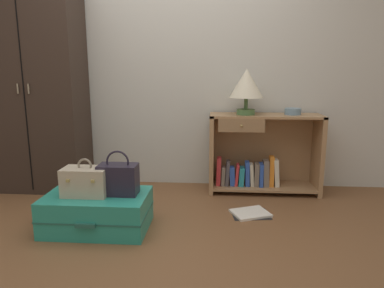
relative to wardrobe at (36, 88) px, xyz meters
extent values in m
plane|color=brown|center=(1.28, -1.20, -1.00)|extent=(9.00, 9.00, 0.00)
cube|color=beige|center=(1.28, 0.30, 0.30)|extent=(6.40, 0.10, 2.60)
cube|color=#33261E|center=(0.00, 0.00, 0.00)|extent=(0.88, 0.45, 2.01)
cube|color=black|center=(0.00, -0.23, 0.00)|extent=(0.01, 0.01, 1.91)
cylinder|color=gray|center=(-0.05, -0.24, 0.00)|extent=(0.01, 0.01, 0.09)
cylinder|color=gray|center=(0.05, -0.24, 0.00)|extent=(0.01, 0.01, 0.09)
cube|color=#A37A51|center=(1.69, 0.04, -0.62)|extent=(0.04, 0.36, 0.76)
cube|color=#A37A51|center=(2.70, 0.04, -0.62)|extent=(0.04, 0.36, 0.76)
cube|color=#A37A51|center=(2.20, 0.04, -0.26)|extent=(1.05, 0.36, 0.02)
cube|color=#A37A51|center=(2.20, 0.04, -0.95)|extent=(0.97, 0.36, 0.02)
cube|color=#A37A51|center=(2.20, 0.21, -0.62)|extent=(0.97, 0.01, 0.74)
cube|color=#8F6B47|center=(1.96, -0.13, -0.33)|extent=(0.42, 0.02, 0.12)
sphere|color=#9E844C|center=(1.96, -0.15, -0.33)|extent=(0.02, 0.02, 0.02)
cube|color=red|center=(1.76, 0.01, -0.80)|extent=(0.05, 0.10, 0.28)
cube|color=#726659|center=(1.81, 0.01, -0.85)|extent=(0.04, 0.11, 0.18)
cube|color=#4C474C|center=(1.85, 0.01, -0.82)|extent=(0.05, 0.11, 0.24)
cube|color=#2D51B2|center=(1.89, 0.01, -0.85)|extent=(0.06, 0.09, 0.19)
cube|color=red|center=(1.94, 0.01, -0.83)|extent=(0.04, 0.10, 0.21)
cube|color=teal|center=(1.98, 0.01, -0.85)|extent=(0.06, 0.12, 0.18)
cube|color=#2D51B2|center=(2.04, 0.01, -0.82)|extent=(0.05, 0.10, 0.24)
cube|color=beige|center=(2.08, 0.01, -0.83)|extent=(0.05, 0.10, 0.22)
cube|color=#726659|center=(2.13, 0.01, -0.82)|extent=(0.05, 0.12, 0.23)
cube|color=#2D51B2|center=(2.17, 0.01, -0.83)|extent=(0.04, 0.13, 0.22)
cube|color=#726659|center=(2.22, 0.01, -0.81)|extent=(0.06, 0.12, 0.26)
cube|color=orange|center=(2.27, 0.01, -0.79)|extent=(0.04, 0.09, 0.30)
cube|color=beige|center=(2.31, 0.01, -0.80)|extent=(0.06, 0.10, 0.27)
cylinder|color=#4C7542|center=(2.01, 0.02, -0.22)|extent=(0.17, 0.17, 0.05)
cylinder|color=#4C7542|center=(2.01, 0.02, -0.14)|extent=(0.04, 0.04, 0.11)
cone|color=beige|center=(2.01, 0.02, 0.04)|extent=(0.32, 0.32, 0.26)
cylinder|color=slate|center=(2.45, 0.05, -0.22)|extent=(0.15, 0.15, 0.06)
cube|color=teal|center=(0.86, -0.90, -0.87)|extent=(0.75, 0.47, 0.27)
cube|color=#235E52|center=(0.86, -0.90, -0.87)|extent=(0.76, 0.48, 0.01)
cube|color=#235E52|center=(0.86, -1.15, -0.87)|extent=(0.14, 0.02, 0.03)
cube|color=#B7A88E|center=(0.80, -0.92, -0.63)|extent=(0.32, 0.19, 0.20)
torus|color=gray|center=(0.80, -0.92, -0.51)|extent=(0.11, 0.02, 0.11)
cube|color=tan|center=(0.71, -1.02, -0.60)|extent=(0.02, 0.01, 0.02)
cube|color=tan|center=(0.88, -1.02, -0.60)|extent=(0.02, 0.01, 0.02)
cube|color=#231E2D|center=(1.03, -0.88, -0.62)|extent=(0.28, 0.16, 0.22)
torus|color=#231E2D|center=(1.03, -0.88, -0.49)|extent=(0.17, 0.01, 0.17)
cylinder|color=white|center=(0.38, -0.82, -0.93)|extent=(0.08, 0.08, 0.14)
cylinder|color=silver|center=(0.38, -0.82, -0.85)|extent=(0.05, 0.05, 0.02)
cube|color=white|center=(2.02, -0.55, -0.99)|extent=(0.35, 0.32, 0.02)
cube|color=black|center=(2.02, -0.55, -1.00)|extent=(0.34, 0.29, 0.01)
camera|label=1|loc=(1.75, -3.31, 0.15)|focal=33.04mm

